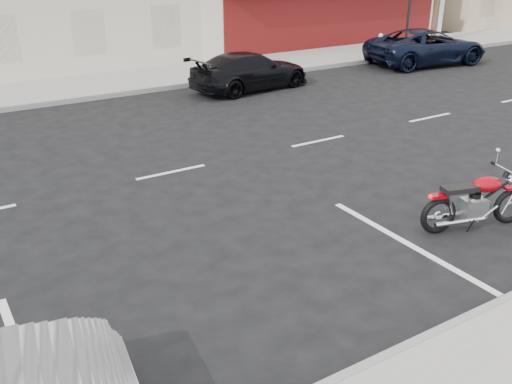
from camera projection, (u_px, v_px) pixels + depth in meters
ground at (250, 156)px, 13.31m from camera, size 120.00×120.00×0.00m
fire_hydrant at (380, 41)px, 25.51m from camera, size 0.20×0.20×0.72m
suv_far at (427, 47)px, 23.04m from camera, size 5.31×2.89×1.41m
car_far at (250, 71)px, 19.08m from camera, size 4.48×2.25×1.25m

